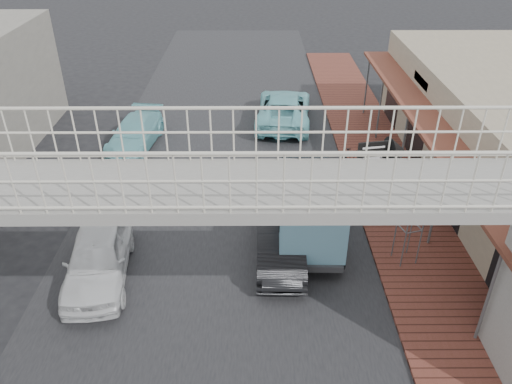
{
  "coord_description": "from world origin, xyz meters",
  "views": [
    {
      "loc": [
        1.26,
        -11.91,
        9.85
      ],
      "look_at": [
        1.34,
        1.38,
        1.8
      ],
      "focal_mm": 35.0,
      "sensor_mm": 36.0,
      "label": 1
    }
  ],
  "objects_px": {
    "street_clock": "(417,191)",
    "motorcycle_far": "(353,158)",
    "white_hatchback": "(98,257)",
    "arrow_sign": "(394,153)",
    "angkot_far": "(135,133)",
    "angkot_curb": "(284,108)",
    "angkot_van": "(309,203)",
    "motorcycle_near": "(413,176)",
    "dark_sedan": "(280,239)"
  },
  "relations": [
    {
      "from": "street_clock",
      "to": "motorcycle_far",
      "type": "bearing_deg",
      "value": 79.59
    },
    {
      "from": "white_hatchback",
      "to": "street_clock",
      "type": "bearing_deg",
      "value": -2.74
    },
    {
      "from": "arrow_sign",
      "to": "angkot_far",
      "type": "bearing_deg",
      "value": 140.0
    },
    {
      "from": "angkot_curb",
      "to": "angkot_far",
      "type": "xyz_separation_m",
      "value": [
        -6.75,
        -2.57,
        -0.13
      ]
    },
    {
      "from": "white_hatchback",
      "to": "angkot_van",
      "type": "xyz_separation_m",
      "value": [
        6.29,
        1.84,
        0.65
      ]
    },
    {
      "from": "motorcycle_near",
      "to": "street_clock",
      "type": "height_order",
      "value": "street_clock"
    },
    {
      "from": "angkot_van",
      "to": "street_clock",
      "type": "height_order",
      "value": "street_clock"
    },
    {
      "from": "motorcycle_near",
      "to": "arrow_sign",
      "type": "distance_m",
      "value": 3.04
    },
    {
      "from": "motorcycle_far",
      "to": "street_clock",
      "type": "distance_m",
      "value": 6.33
    },
    {
      "from": "white_hatchback",
      "to": "angkot_curb",
      "type": "bearing_deg",
      "value": 55.7
    },
    {
      "from": "angkot_curb",
      "to": "angkot_far",
      "type": "bearing_deg",
      "value": 26.39
    },
    {
      "from": "motorcycle_near",
      "to": "motorcycle_far",
      "type": "xyz_separation_m",
      "value": [
        -2.06,
        1.51,
        0.03
      ]
    },
    {
      "from": "angkot_curb",
      "to": "motorcycle_near",
      "type": "bearing_deg",
      "value": 131.46
    },
    {
      "from": "white_hatchback",
      "to": "street_clock",
      "type": "xyz_separation_m",
      "value": [
        9.16,
        0.61,
        1.83
      ]
    },
    {
      "from": "angkot_far",
      "to": "motorcycle_far",
      "type": "xyz_separation_m",
      "value": [
        9.3,
        -2.29,
        -0.07
      ]
    },
    {
      "from": "motorcycle_near",
      "to": "motorcycle_far",
      "type": "distance_m",
      "value": 2.56
    },
    {
      "from": "angkot_far",
      "to": "angkot_van",
      "type": "bearing_deg",
      "value": -37.89
    },
    {
      "from": "angkot_van",
      "to": "motorcycle_far",
      "type": "height_order",
      "value": "angkot_van"
    },
    {
      "from": "dark_sedan",
      "to": "arrow_sign",
      "type": "distance_m",
      "value": 4.81
    },
    {
      "from": "dark_sedan",
      "to": "angkot_far",
      "type": "bearing_deg",
      "value": 128.49
    },
    {
      "from": "arrow_sign",
      "to": "angkot_van",
      "type": "bearing_deg",
      "value": -164.63
    },
    {
      "from": "angkot_curb",
      "to": "angkot_far",
      "type": "distance_m",
      "value": 7.22
    },
    {
      "from": "white_hatchback",
      "to": "angkot_far",
      "type": "distance_m",
      "value": 8.91
    },
    {
      "from": "motorcycle_near",
      "to": "street_clock",
      "type": "relative_size",
      "value": 0.53
    },
    {
      "from": "motorcycle_far",
      "to": "white_hatchback",
      "type": "bearing_deg",
      "value": 112.28
    },
    {
      "from": "motorcycle_far",
      "to": "street_clock",
      "type": "xyz_separation_m",
      "value": [
        0.58,
        -5.98,
        2.0
      ]
    },
    {
      "from": "angkot_van",
      "to": "street_clock",
      "type": "bearing_deg",
      "value": -21.74
    },
    {
      "from": "motorcycle_near",
      "to": "motorcycle_far",
      "type": "bearing_deg",
      "value": 43.43
    },
    {
      "from": "dark_sedan",
      "to": "angkot_van",
      "type": "bearing_deg",
      "value": 46.25
    },
    {
      "from": "motorcycle_far",
      "to": "street_clock",
      "type": "height_order",
      "value": "street_clock"
    },
    {
      "from": "angkot_van",
      "to": "motorcycle_far",
      "type": "xyz_separation_m",
      "value": [
        2.29,
        4.75,
        -0.82
      ]
    },
    {
      "from": "angkot_far",
      "to": "motorcycle_far",
      "type": "height_order",
      "value": "angkot_far"
    },
    {
      "from": "white_hatchback",
      "to": "arrow_sign",
      "type": "xyz_separation_m",
      "value": [
        9.19,
        3.24,
        1.73
      ]
    },
    {
      "from": "dark_sedan",
      "to": "motorcycle_far",
      "type": "height_order",
      "value": "dark_sedan"
    },
    {
      "from": "white_hatchback",
      "to": "motorcycle_near",
      "type": "relative_size",
      "value": 2.7
    },
    {
      "from": "dark_sedan",
      "to": "angkot_curb",
      "type": "xyz_separation_m",
      "value": [
        0.66,
        10.53,
        0.07
      ]
    },
    {
      "from": "angkot_curb",
      "to": "angkot_van",
      "type": "bearing_deg",
      "value": 97.1
    },
    {
      "from": "angkot_van",
      "to": "motorcycle_far",
      "type": "distance_m",
      "value": 5.34
    },
    {
      "from": "street_clock",
      "to": "arrow_sign",
      "type": "bearing_deg",
      "value": 73.45
    },
    {
      "from": "angkot_van",
      "to": "motorcycle_near",
      "type": "xyz_separation_m",
      "value": [
        4.35,
        3.24,
        -0.86
      ]
    },
    {
      "from": "angkot_far",
      "to": "motorcycle_near",
      "type": "xyz_separation_m",
      "value": [
        11.36,
        -3.8,
        -0.11
      ]
    },
    {
      "from": "dark_sedan",
      "to": "angkot_curb",
      "type": "height_order",
      "value": "angkot_curb"
    },
    {
      "from": "angkot_far",
      "to": "motorcycle_far",
      "type": "relative_size",
      "value": 2.88
    },
    {
      "from": "angkot_curb",
      "to": "motorcycle_far",
      "type": "height_order",
      "value": "angkot_curb"
    },
    {
      "from": "motorcycle_near",
      "to": "motorcycle_far",
      "type": "height_order",
      "value": "motorcycle_far"
    },
    {
      "from": "white_hatchback",
      "to": "angkot_van",
      "type": "bearing_deg",
      "value": 9.78
    },
    {
      "from": "angkot_van",
      "to": "street_clock",
      "type": "distance_m",
      "value": 3.34
    },
    {
      "from": "white_hatchback",
      "to": "motorcycle_near",
      "type": "xyz_separation_m",
      "value": [
        10.64,
        5.08,
        -0.21
      ]
    },
    {
      "from": "motorcycle_near",
      "to": "street_clock",
      "type": "xyz_separation_m",
      "value": [
        -1.48,
        -4.47,
        2.04
      ]
    },
    {
      "from": "street_clock",
      "to": "angkot_far",
      "type": "bearing_deg",
      "value": 124.1
    }
  ]
}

